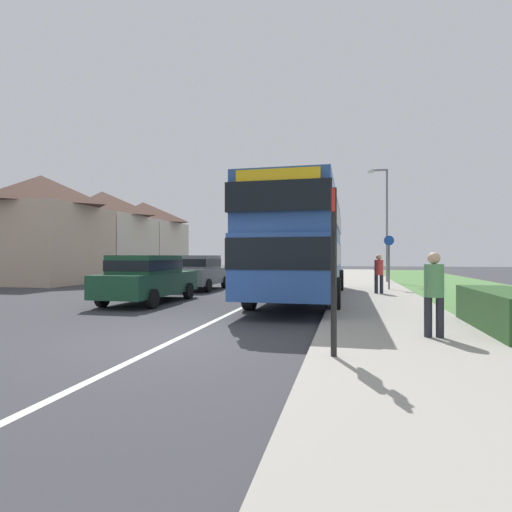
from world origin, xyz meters
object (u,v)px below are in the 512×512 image
Objects in this scene: double_decker_bus at (303,241)px; parked_car_dark_green at (148,277)px; pedestrian_walking_away at (379,272)px; bus_stop_sign at (334,260)px; street_lamp_mid at (385,217)px; cycle_route_sign at (389,260)px; pedestrian_at_stop at (434,290)px; parked_car_grey at (199,271)px.

double_decker_bus is 5.58m from parked_car_dark_green.
bus_stop_sign is at bearing -97.37° from pedestrian_walking_away.
cycle_route_sign is at bearing -92.98° from street_lamp_mid.
street_lamp_mid reaches higher than cycle_route_sign.
double_decker_bus is at bearing 114.94° from pedestrian_at_stop.
parked_car_dark_green is 10.58m from cycle_route_sign.
bus_stop_sign is at bearing -45.35° from parked_car_dark_green.
parked_car_dark_green is 5.47m from parked_car_grey.
street_lamp_mid reaches higher than bus_stop_sign.
bus_stop_sign is 13.06m from cycle_route_sign.
pedestrian_walking_away is at bearing -9.52° from parked_car_grey.
street_lamp_mid is (8.72, 12.00, 2.98)m from parked_car_dark_green.
pedestrian_at_stop is 0.64× the size of bus_stop_sign.
pedestrian_walking_away reaches higher than parked_car_dark_green.
parked_car_dark_green is at bearing 150.02° from pedestrian_at_stop.
pedestrian_walking_away is at bearing 82.63° from bus_stop_sign.
cycle_route_sign is (3.38, 4.35, -0.71)m from double_decker_bus.
double_decker_bus is 2.36× the size of parked_car_dark_green.
double_decker_bus is 4.14× the size of bus_stop_sign.
parked_car_grey is at bearing -143.99° from street_lamp_mid.
parked_car_dark_green is 2.74× the size of pedestrian_walking_away.
bus_stop_sign is (-1.72, -1.82, 0.56)m from pedestrian_at_stop.
street_lamp_mid reaches higher than parked_car_grey.
pedestrian_walking_away is at bearing 92.26° from pedestrian_at_stop.
cycle_route_sign reaches higher than parked_car_grey.
double_decker_bus is 6.45m from parked_car_grey.
bus_stop_sign is (6.46, -6.54, 0.64)m from parked_car_dark_green.
parked_car_dark_green is 9.45m from pedestrian_at_stop.
pedestrian_walking_away is 8.45m from street_lamp_mid.
parked_car_grey is 2.37× the size of pedestrian_at_stop.
double_decker_bus is 4.27× the size of cycle_route_sign.
bus_stop_sign is at bearing -80.63° from double_decker_bus.
double_decker_bus is at bearing -127.84° from cycle_route_sign.
pedestrian_walking_away is 2.39m from cycle_route_sign.
double_decker_bus reaches higher than pedestrian_at_stop.
bus_stop_sign is (1.41, -8.56, -0.60)m from double_decker_bus.
bus_stop_sign is at bearing -98.67° from cycle_route_sign.
parked_car_dark_green is 0.69× the size of street_lamp_mid.
pedestrian_walking_away is 0.64× the size of bus_stop_sign.
pedestrian_walking_away is 10.74m from bus_stop_sign.
bus_stop_sign is at bearing -60.73° from parked_car_grey.
double_decker_bus is 7.53m from pedestrian_at_stop.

